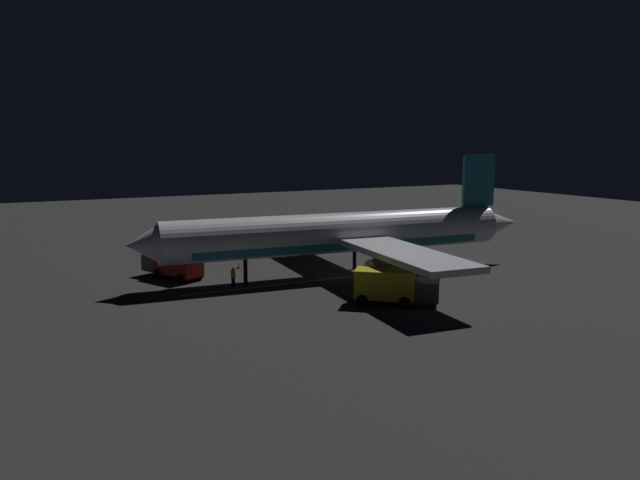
{
  "coord_description": "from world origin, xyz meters",
  "views": [
    {
      "loc": [
        -48.01,
        27.36,
        12.27
      ],
      "look_at": [
        0.0,
        2.0,
        3.5
      ],
      "focal_mm": 34.22,
      "sensor_mm": 36.0,
      "label": 1
    }
  ],
  "objects_px": {
    "baggage_truck": "(174,265)",
    "traffic_cone_near_right": "(317,275)",
    "catering_truck": "(392,287)",
    "airliner": "(345,234)",
    "traffic_cone_near_left": "(239,266)",
    "ground_crew_worker": "(233,277)"
  },
  "relations": [
    {
      "from": "baggage_truck",
      "to": "traffic_cone_near_right",
      "type": "xyz_separation_m",
      "value": [
        -5.92,
        -11.55,
        -1.01
      ]
    },
    {
      "from": "catering_truck",
      "to": "traffic_cone_near_right",
      "type": "height_order",
      "value": "catering_truck"
    },
    {
      "from": "catering_truck",
      "to": "traffic_cone_near_right",
      "type": "relative_size",
      "value": 11.19
    },
    {
      "from": "airliner",
      "to": "traffic_cone_near_left",
      "type": "height_order",
      "value": "airliner"
    },
    {
      "from": "airliner",
      "to": "baggage_truck",
      "type": "bearing_deg",
      "value": 66.89
    },
    {
      "from": "airliner",
      "to": "traffic_cone_near_right",
      "type": "distance_m",
      "value": 4.59
    },
    {
      "from": "baggage_truck",
      "to": "catering_truck",
      "type": "bearing_deg",
      "value": -143.39
    },
    {
      "from": "airliner",
      "to": "catering_truck",
      "type": "xyz_separation_m",
      "value": [
        -10.57,
        1.98,
        -2.49
      ]
    },
    {
      "from": "traffic_cone_near_left",
      "to": "baggage_truck",
      "type": "bearing_deg",
      "value": 101.54
    },
    {
      "from": "catering_truck",
      "to": "ground_crew_worker",
      "type": "bearing_deg",
      "value": 39.77
    },
    {
      "from": "catering_truck",
      "to": "airliner",
      "type": "bearing_deg",
      "value": -10.63
    },
    {
      "from": "traffic_cone_near_left",
      "to": "ground_crew_worker",
      "type": "bearing_deg",
      "value": 156.31
    },
    {
      "from": "airliner",
      "to": "catering_truck",
      "type": "relative_size",
      "value": 6.34
    },
    {
      "from": "traffic_cone_near_right",
      "to": "ground_crew_worker",
      "type": "bearing_deg",
      "value": 90.48
    },
    {
      "from": "baggage_truck",
      "to": "traffic_cone_near_right",
      "type": "relative_size",
      "value": 12.05
    },
    {
      "from": "baggage_truck",
      "to": "catering_truck",
      "type": "xyz_separation_m",
      "value": [
        -16.71,
        -12.42,
        0.09
      ]
    },
    {
      "from": "catering_truck",
      "to": "ground_crew_worker",
      "type": "relative_size",
      "value": 3.54
    },
    {
      "from": "ground_crew_worker",
      "to": "traffic_cone_near_left",
      "type": "height_order",
      "value": "ground_crew_worker"
    },
    {
      "from": "airliner",
      "to": "catering_truck",
      "type": "distance_m",
      "value": 11.04
    },
    {
      "from": "airliner",
      "to": "baggage_truck",
      "type": "xyz_separation_m",
      "value": [
        6.14,
        14.4,
        -2.58
      ]
    },
    {
      "from": "baggage_truck",
      "to": "ground_crew_worker",
      "type": "xyz_separation_m",
      "value": [
        -5.99,
        -3.49,
        -0.37
      ]
    },
    {
      "from": "airliner",
      "to": "traffic_cone_near_left",
      "type": "relative_size",
      "value": 70.9
    }
  ]
}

